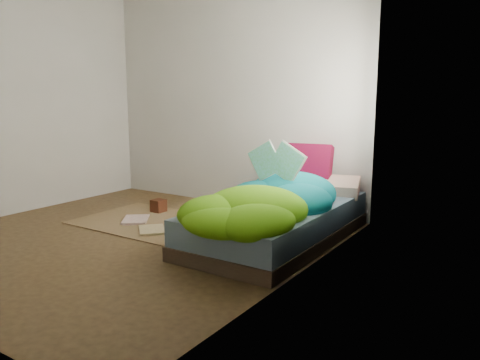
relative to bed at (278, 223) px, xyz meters
The scene contains 12 objects.
ground 1.43m from the bed, 149.45° to the right, with size 3.50×3.50×0.00m, color #3A2916.
room_walls 2.02m from the bed, 149.42° to the right, with size 3.54×3.54×2.62m.
bed is the anchor object (origin of this frame).
duvet 0.41m from the bed, 90.00° to the right, with size 0.96×1.84×0.34m, color #086D7D, non-canonical shape.
rug 1.39m from the bed, behind, with size 1.60×1.10×0.01m, color brown.
pillow_floral 0.81m from the bed, 76.19° to the left, with size 0.59×0.37×0.13m, color beige.
pillow_magenta 0.92m from the bed, 95.60° to the left, with size 0.47×0.15×0.47m, color #54052A.
open_book 0.66m from the bed, 140.29° to the left, with size 0.47×0.10×0.28m, color #2D8B3B, non-canonical shape.
wooden_box 1.65m from the bed, behind, with size 0.14×0.14×0.14m, color #38170C.
floor_book_a 1.70m from the bed, 168.65° to the right, with size 0.25×0.35×0.03m, color silver.
floor_book_b 1.11m from the bed, behind, with size 0.25×0.34×0.03m, color #B16681.
floor_book_c 1.35m from the bed, 156.46° to the right, with size 0.24×0.33×0.03m, color tan.
Camera 1 is at (3.20, -2.93, 1.30)m, focal length 35.00 mm.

